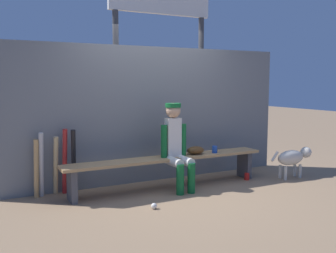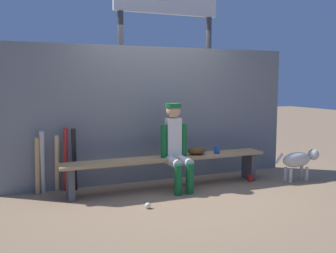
# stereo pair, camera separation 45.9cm
# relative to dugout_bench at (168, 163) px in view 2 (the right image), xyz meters

# --- Properties ---
(ground_plane) EXTENTS (30.00, 30.00, 0.00)m
(ground_plane) POSITION_rel_dugout_bench_xyz_m (0.00, 0.00, -0.38)
(ground_plane) COLOR #937556
(chainlink_fence) EXTENTS (4.70, 0.03, 2.11)m
(chainlink_fence) POSITION_rel_dugout_bench_xyz_m (0.00, 0.52, 0.68)
(chainlink_fence) COLOR slate
(chainlink_fence) RESTS_ON ground_plane
(dugout_bench) EXTENTS (3.13, 0.36, 0.47)m
(dugout_bench) POSITION_rel_dugout_bench_xyz_m (0.00, 0.00, 0.00)
(dugout_bench) COLOR tan
(dugout_bench) RESTS_ON ground_plane
(player_seated) EXTENTS (0.41, 0.55, 1.26)m
(player_seated) POSITION_rel_dugout_bench_xyz_m (0.08, -0.11, 0.30)
(player_seated) COLOR silver
(player_seated) RESTS_ON ground_plane
(baseball_glove) EXTENTS (0.28, 0.20, 0.12)m
(baseball_glove) POSITION_rel_dugout_bench_xyz_m (0.47, 0.00, 0.15)
(baseball_glove) COLOR #593819
(baseball_glove) RESTS_ON dugout_bench
(bat_aluminum_black) EXTENTS (0.10, 0.22, 0.92)m
(bat_aluminum_black) POSITION_rel_dugout_bench_xyz_m (-1.30, 0.35, 0.08)
(bat_aluminum_black) COLOR black
(bat_aluminum_black) RESTS_ON ground_plane
(bat_aluminum_red) EXTENTS (0.09, 0.17, 0.93)m
(bat_aluminum_red) POSITION_rel_dugout_bench_xyz_m (-1.42, 0.38, 0.09)
(bat_aluminum_red) COLOR #B22323
(bat_aluminum_red) RESTS_ON ground_plane
(bat_wood_natural) EXTENTS (0.07, 0.20, 0.82)m
(bat_wood_natural) POSITION_rel_dugout_bench_xyz_m (-1.53, 0.42, 0.04)
(bat_wood_natural) COLOR tan
(bat_wood_natural) RESTS_ON ground_plane
(bat_aluminum_silver) EXTENTS (0.07, 0.18, 0.90)m
(bat_aluminum_silver) POSITION_rel_dugout_bench_xyz_m (-1.73, 0.38, 0.07)
(bat_aluminum_silver) COLOR #B7B7BC
(bat_aluminum_silver) RESTS_ON ground_plane
(bat_wood_tan) EXTENTS (0.09, 0.14, 0.81)m
(bat_wood_tan) POSITION_rel_dugout_bench_xyz_m (-1.80, 0.37, 0.03)
(bat_wood_tan) COLOR tan
(bat_wood_tan) RESTS_ON ground_plane
(baseball) EXTENTS (0.07, 0.07, 0.07)m
(baseball) POSITION_rel_dugout_bench_xyz_m (-0.59, -0.76, -0.34)
(baseball) COLOR white
(baseball) RESTS_ON ground_plane
(cup_on_ground) EXTENTS (0.08, 0.08, 0.11)m
(cup_on_ground) POSITION_rel_dugout_bench_xyz_m (1.34, -0.16, -0.32)
(cup_on_ground) COLOR red
(cup_on_ground) RESTS_ON ground_plane
(cup_on_bench) EXTENTS (0.08, 0.08, 0.11)m
(cup_on_bench) POSITION_rel_dugout_bench_xyz_m (0.79, -0.05, 0.15)
(cup_on_bench) COLOR #1E47AD
(cup_on_bench) RESTS_ON dugout_bench
(scoreboard) EXTENTS (2.16, 0.27, 3.72)m
(scoreboard) POSITION_rel_dugout_bench_xyz_m (0.52, 1.16, 2.23)
(scoreboard) COLOR #3F3F42
(scoreboard) RESTS_ON ground_plane
(dog) EXTENTS (0.84, 0.20, 0.49)m
(dog) POSITION_rel_dugout_bench_xyz_m (2.10, -0.39, -0.04)
(dog) COLOR beige
(dog) RESTS_ON ground_plane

